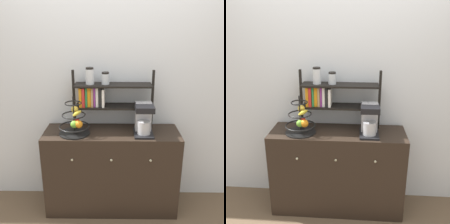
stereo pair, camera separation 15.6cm
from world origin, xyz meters
TOP-DOWN VIEW (x-y plane):
  - ground_plane at (0.00, 0.00)m, footprint 12.00×12.00m
  - wall_back at (0.00, 0.48)m, footprint 7.00×0.05m
  - sideboard at (0.00, 0.22)m, footprint 1.35×0.45m
  - coffee_maker at (0.31, 0.19)m, footprint 0.18×0.26m
  - fruit_stand at (-0.35, 0.17)m, footprint 0.30×0.30m
  - shelf_hutch at (-0.10, 0.34)m, footprint 0.81×0.20m

SIDE VIEW (x-z plane):
  - ground_plane at x=0.00m, z-range 0.00..0.00m
  - sideboard at x=0.00m, z-range 0.00..0.88m
  - fruit_stand at x=-0.35m, z-range 0.82..1.19m
  - coffee_maker at x=0.31m, z-range 0.88..1.19m
  - shelf_hutch at x=-0.10m, z-range 0.93..1.55m
  - wall_back at x=0.00m, z-range 0.00..2.60m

